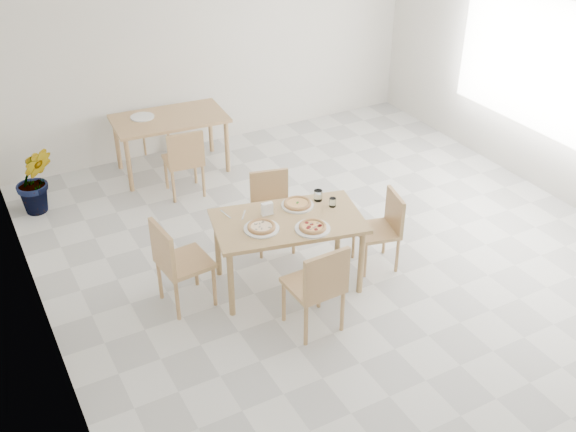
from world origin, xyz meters
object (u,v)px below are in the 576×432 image
tumbler_b (333,202)px  napkin_holder (267,209)px  tumbler_a (318,195)px  potted_plant (35,180)px  chair_east (384,225)px  plate_margherita (297,205)px  chair_west (176,259)px  chair_back_n (153,116)px  plate_pepperoni (313,229)px  second_table (170,124)px  chair_back_s (184,158)px  plate_mushroom (262,229)px  main_table (288,227)px  chair_north (272,204)px  pizza_pepperoni (313,226)px  plate_empty (142,117)px  chair_south (319,284)px  pizza_mushroom (262,227)px  pizza_margherita (297,203)px

tumbler_b → napkin_holder: napkin_holder is taller
tumbler_a → potted_plant: tumbler_a is taller
chair_east → plate_margherita: bearing=-99.6°
chair_east → potted_plant: size_ratio=0.99×
chair_west → plate_margherita: (1.29, -0.01, 0.23)m
tumbler_b → chair_back_n: (-0.62, 3.69, -0.34)m
plate_pepperoni → napkin_holder: size_ratio=2.47×
second_table → chair_back_s: (-0.10, -0.73, -0.15)m
plate_mushroom → main_table: bearing=7.0°
chair_north → pizza_pepperoni: bearing=-80.3°
plate_mushroom → chair_back_s: 2.22m
second_table → pizza_pepperoni: bearing=-81.0°
main_table → plate_empty: (-0.45, 3.04, 0.10)m
potted_plant → plate_margherita: bearing=-49.5°
chair_south → plate_pepperoni: size_ratio=2.74×
chair_east → tumbler_b: (-0.52, 0.18, 0.32)m
main_table → napkin_holder: napkin_holder is taller
plate_pepperoni → pizza_mushroom: bearing=151.5°
chair_east → chair_south: bearing=-48.7°
main_table → chair_north: chair_north is taller
plate_margherita → chair_back_s: bearing=102.6°
main_table → potted_plant: 3.27m
pizza_pepperoni → chair_back_n: (-0.23, 3.96, -0.32)m
main_table → napkin_holder: size_ratio=11.56×
chair_west → pizza_margherita: 1.31m
plate_margherita → plate_pepperoni: size_ratio=0.96×
chair_north → chair_back_n: 2.99m
pizza_margherita → tumbler_b: 0.35m
chair_back_s → plate_empty: chair_back_s is taller
pizza_mushroom → chair_back_s: 2.22m
tumbler_a → chair_south: bearing=-120.1°
chair_west → chair_back_s: 2.14m
pizza_margherita → second_table: size_ratio=0.23×
plate_mushroom → pizza_margherita: (0.50, 0.21, 0.02)m
pizza_margherita → tumbler_a: size_ratio=2.99×
pizza_mushroom → tumbler_b: tumbler_b is taller
pizza_pepperoni → chair_back_s: size_ratio=0.34×
tumbler_a → plate_pepperoni: bearing=-125.9°
plate_margherita → plate_mushroom: size_ratio=0.96×
chair_south → plate_mushroom: (-0.19, 0.73, 0.23)m
plate_margherita → napkin_holder: 0.35m
pizza_margherita → second_table: bearing=97.3°
plate_mushroom → chair_back_n: size_ratio=0.42×
chair_north → tumbler_b: 0.84m
chair_east → chair_north: bearing=-123.8°
chair_east → chair_back_n: bearing=-150.0°
tumbler_a → napkin_holder: napkin_holder is taller
plate_margherita → second_table: 2.74m
second_table → chair_back_n: chair_back_n is taller
main_table → plate_margherita: bearing=53.9°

